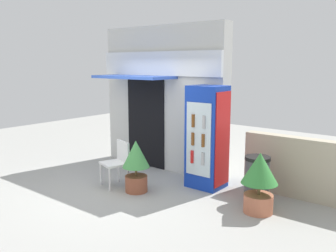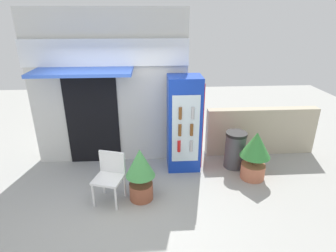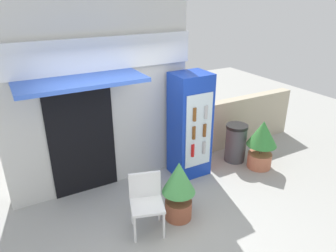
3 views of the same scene
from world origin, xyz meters
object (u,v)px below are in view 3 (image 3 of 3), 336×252
Objects in this scene: plastic_chair at (146,198)px; trash_bin at (236,143)px; potted_plant_near_shop at (179,187)px; potted_plant_curbside at (262,141)px; drink_cooler at (190,126)px.

plastic_chair is 1.10× the size of trash_bin.
potted_plant_curbside is (2.21, 0.53, 0.02)m from potted_plant_near_shop.
potted_plant_near_shop reaches higher than trash_bin.
drink_cooler is 2.01× the size of potted_plant_near_shop.
trash_bin is (2.49, 0.95, -0.12)m from plastic_chair.
potted_plant_curbside is (2.74, 0.49, 0.06)m from plastic_chair.
potted_plant_near_shop is at bearing -129.68° from drink_cooler.
trash_bin is at bearing 20.90° from plastic_chair.
plastic_chair is at bearing -159.10° from trash_bin.
plastic_chair is at bearing 176.12° from potted_plant_near_shop.
potted_plant_near_shop is 2.28m from potted_plant_curbside.
drink_cooler is at bearing 36.08° from plastic_chair.
drink_cooler reaches higher than plastic_chair.
potted_plant_near_shop is (-0.88, -1.06, -0.43)m from drink_cooler.
trash_bin is at bearing 26.68° from potted_plant_near_shop.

